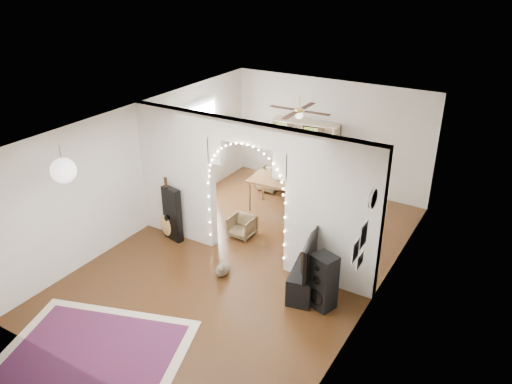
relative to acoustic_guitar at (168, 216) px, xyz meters
The scene contains 25 objects.
floor 1.85m from the acoustic_guitar, ahead, with size 7.50×7.50×0.00m, color black.
ceiling 2.83m from the acoustic_guitar, ahead, with size 5.00×7.50×0.02m, color white.
wall_back 4.45m from the acoustic_guitar, 66.26° to the left, with size 5.00×0.02×2.70m, color silver.
wall_front 4.01m from the acoustic_guitar, 63.31° to the right, with size 5.00×0.02×2.70m, color silver.
wall_left 1.15m from the acoustic_guitar, 161.34° to the left, with size 0.02×7.50×2.70m, color silver.
wall_right 4.35m from the acoustic_guitar, ahead, with size 0.02×7.50×2.70m, color silver.
divider_wall 2.00m from the acoustic_guitar, ahead, with size 5.00×0.20×2.70m.
fairy_lights 2.05m from the acoustic_guitar, ahead, with size 1.64×0.04×1.60m, color #FFEABF, non-canonical shape.
window 2.39m from the acoustic_guitar, 109.11° to the left, with size 0.04×1.20×1.40m, color white.
wall_clock 4.54m from the acoustic_guitar, ahead, with size 0.31×0.31×0.03m, color white.
picture_frames 4.42m from the acoustic_guitar, 10.03° to the right, with size 0.02×0.50×0.70m, color white, non-canonical shape.
paper_lantern 2.78m from the acoustic_guitar, 93.74° to the right, with size 0.40×0.40×0.40m, color white.
ceiling_fan 3.43m from the acoustic_guitar, 51.97° to the left, with size 1.10×1.10×0.30m, color gold, non-canonical shape.
area_rug 3.40m from the acoustic_guitar, 69.56° to the right, with size 2.64×1.97×0.02m, color maroon.
guitar_case 0.13m from the acoustic_guitar, ahead, with size 0.44×0.15×1.14m, color black.
acoustic_guitar is the anchor object (origin of this frame).
tabby_cat 1.83m from the acoustic_guitar, 18.71° to the right, with size 0.33×0.50×0.34m.
floor_speaker 3.64m from the acoustic_guitar, ahead, with size 0.47×0.43×0.98m.
media_console 3.20m from the acoustic_guitar, ahead, with size 0.40×1.00×0.50m, color black.
tv 3.21m from the acoustic_guitar, ahead, with size 1.07×0.14×0.62m, color black.
bookcase 3.96m from the acoustic_guitar, 72.05° to the left, with size 1.64×0.42×1.68m, color #CAB393.
dining_table 2.58m from the acoustic_guitar, 59.98° to the left, with size 1.24×0.87×0.76m.
flower_vase 2.60m from the acoustic_guitar, 59.98° to the left, with size 0.18×0.18×0.19m, color white.
dining_chair_left 3.15m from the acoustic_guitar, 78.69° to the left, with size 0.56×0.57×0.52m, color brown.
dining_chair_right 1.51m from the acoustic_guitar, 33.06° to the left, with size 0.47×0.49×0.44m, color brown.
Camera 1 is at (4.32, -7.00, 5.26)m, focal length 35.00 mm.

